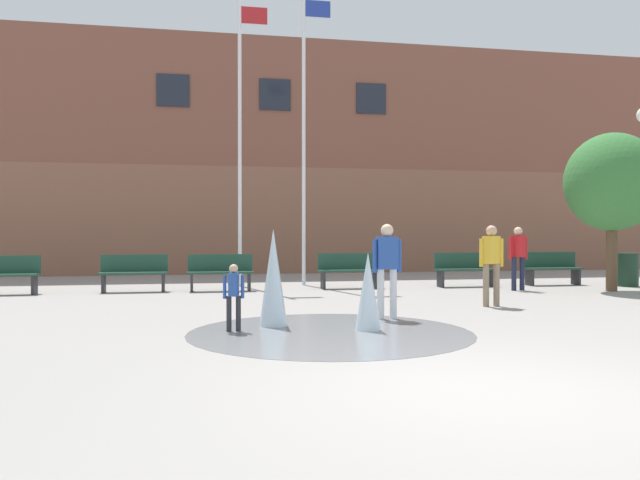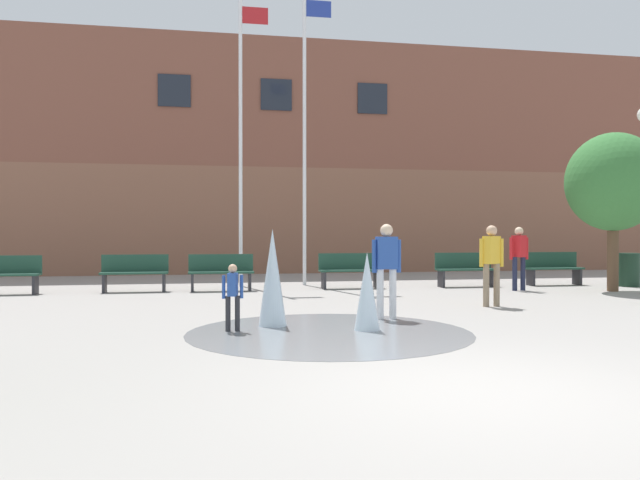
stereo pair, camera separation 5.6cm
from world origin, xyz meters
name	(u,v)px [view 2 (the right image)]	position (x,y,z in m)	size (l,w,h in m)	color
ground_plane	(482,391)	(0.00, 0.00, 0.00)	(100.00, 100.00, 0.00)	gray
library_building	(268,164)	(0.00, 19.63, 4.19)	(36.00, 6.05, 8.39)	brown
splash_fountain	(311,293)	(-0.90, 3.94, 0.53)	(4.13, 4.13, 1.51)	gray
park_bench_left_of_flagpoles	(4,274)	(-7.10, 10.38, 0.48)	(1.60, 0.44, 0.91)	#28282D
park_bench_under_left_flagpole	(135,272)	(-4.17, 10.51, 0.48)	(1.60, 0.44, 0.91)	#28282D
park_bench_center	(221,272)	(-2.09, 10.37, 0.48)	(1.60, 0.44, 0.91)	#28282D
park_bench_under_right_flagpole	(350,270)	(1.22, 10.50, 0.48)	(1.60, 0.44, 0.91)	#28282D
park_bench_near_trashcan	(465,269)	(4.39, 10.42, 0.48)	(1.60, 0.44, 0.91)	#28282D
park_bench_far_right	(553,268)	(6.98, 10.46, 0.48)	(1.60, 0.44, 0.91)	#28282D
child_running	(233,292)	(-2.08, 3.88, 0.58)	(0.31, 0.23, 0.99)	#28282D
adult_watching	(492,259)	(3.03, 6.07, 0.93)	(0.50, 0.34, 1.59)	#89755B
adult_in_red	(519,253)	(5.23, 9.10, 0.93)	(0.50, 0.37, 1.59)	#1E233D
adult_near_bench	(387,263)	(0.50, 4.72, 0.93)	(0.50, 0.21, 1.59)	silver
flagpole_left	(242,130)	(-1.50, 11.71, 4.23)	(0.80, 0.10, 7.97)	silver
flagpole_right	(305,126)	(0.25, 11.71, 4.38)	(0.80, 0.10, 8.26)	silver
trash_can	(629,270)	(8.76, 9.70, 0.45)	(0.56, 0.56, 0.90)	#193323
street_tree_near_building	(613,182)	(7.42, 8.50, 2.69)	(2.28, 2.28, 3.91)	brown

